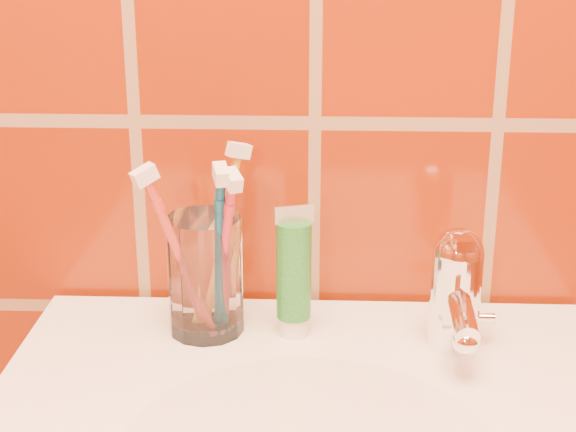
{
  "coord_description": "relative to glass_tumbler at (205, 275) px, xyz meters",
  "views": [
    {
      "loc": [
        0.01,
        0.33,
        1.25
      ],
      "look_at": [
        -0.02,
        1.08,
        0.98
      ],
      "focal_mm": 55.0,
      "sensor_mm": 36.0,
      "label": 1
    }
  ],
  "objects": [
    {
      "name": "toothbrush_3",
      "position": [
        0.02,
        -0.02,
        0.03
      ],
      "size": [
        0.1,
        0.14,
        0.2
      ],
      "primitive_type": null,
      "rotation": [
        0.33,
        0.0,
        0.46
      ],
      "color": "#BC283A",
      "rests_on": "glass_tumbler"
    },
    {
      "name": "toothpaste_tube",
      "position": [
        0.09,
        -0.0,
        0.0
      ],
      "size": [
        0.04,
        0.03,
        0.13
      ],
      "rotation": [
        0.0,
        0.0,
        0.29
      ],
      "color": "white",
      "rests_on": "pedestal_sink"
    },
    {
      "name": "toothbrush_0",
      "position": [
        -0.02,
        -0.03,
        0.03
      ],
      "size": [
        0.14,
        0.13,
        0.2
      ],
      "primitive_type": null,
      "rotation": [
        0.36,
        0.0,
        -0.92
      ],
      "color": "#BD3628",
      "rests_on": "glass_tumbler"
    },
    {
      "name": "faucet",
      "position": [
        0.24,
        -0.03,
        0.0
      ],
      "size": [
        0.05,
        0.11,
        0.12
      ],
      "color": "white",
      "rests_on": "pedestal_sink"
    },
    {
      "name": "glass_tumbler",
      "position": [
        0.0,
        0.0,
        0.0
      ],
      "size": [
        0.08,
        0.08,
        0.12
      ],
      "primitive_type": "cylinder",
      "rotation": [
        0.0,
        0.0,
        -0.03
      ],
      "color": "white",
      "rests_on": "pedestal_sink"
    },
    {
      "name": "toothbrush_2",
      "position": [
        0.02,
        -0.02,
        0.03
      ],
      "size": [
        0.07,
        0.13,
        0.2
      ],
      "primitive_type": null,
      "rotation": [
        0.28,
        0.0,
        0.29
      ],
      "color": "#0D5275",
      "rests_on": "glass_tumbler"
    },
    {
      "name": "toothbrush_1",
      "position": [
        0.01,
        0.02,
        0.03
      ],
      "size": [
        0.12,
        0.11,
        0.2
      ],
      "primitive_type": null,
      "rotation": [
        0.27,
        0.0,
        2.19
      ],
      "color": "orange",
      "rests_on": "glass_tumbler"
    }
  ]
}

